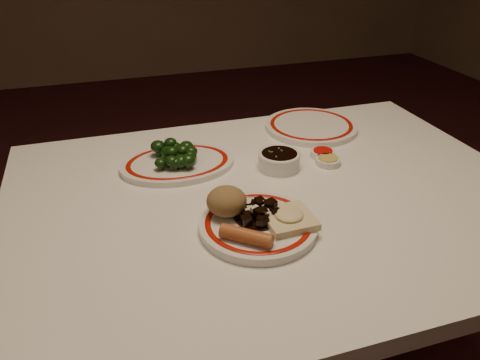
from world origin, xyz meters
name	(u,v)px	position (x,y,z in m)	size (l,w,h in m)	color
dining_table	(273,226)	(0.00, 0.00, 0.66)	(1.20, 0.90, 0.75)	white
main_plate	(258,225)	(-0.08, -0.12, 0.76)	(0.31, 0.31, 0.02)	white
rice_mound	(227,201)	(-0.14, -0.07, 0.80)	(0.08, 0.08, 0.06)	olive
spring_roll	(246,236)	(-0.13, -0.18, 0.78)	(0.03, 0.03, 0.10)	#B45F2C
fried_wonton	(289,218)	(-0.03, -0.14, 0.78)	(0.10, 0.10, 0.03)	beige
stirfry_heap	(259,212)	(-0.08, -0.11, 0.78)	(0.10, 0.10, 0.03)	black
broccoli_plate	(178,164)	(-0.19, 0.19, 0.76)	(0.29, 0.25, 0.02)	white
broccoli_pile	(177,154)	(-0.19, 0.19, 0.79)	(0.11, 0.13, 0.05)	#23471C
soy_bowl	(279,161)	(0.05, 0.11, 0.77)	(0.10, 0.10, 0.04)	white
sweet_sour_dish	(323,153)	(0.19, 0.14, 0.76)	(0.06, 0.06, 0.02)	white
mustard_dish	(328,161)	(0.18, 0.09, 0.76)	(0.06, 0.06, 0.02)	white
far_plate	(311,126)	(0.24, 0.31, 0.76)	(0.28, 0.28, 0.02)	white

